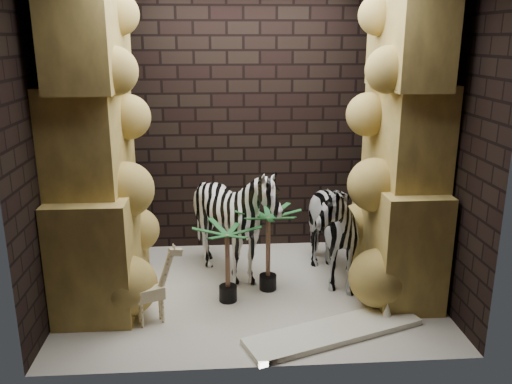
{
  "coord_description": "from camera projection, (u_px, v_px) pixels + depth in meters",
  "views": [
    {
      "loc": [
        -0.28,
        -4.76,
        2.41
      ],
      "look_at": [
        0.06,
        0.15,
        0.98
      ],
      "focal_mm": 37.42,
      "sensor_mm": 36.0,
      "label": 1
    }
  ],
  "objects": [
    {
      "name": "floor",
      "position": [
        251.0,
        292.0,
        5.25
      ],
      "size": [
        3.5,
        3.5,
        0.0
      ],
      "primitive_type": "plane",
      "color": "beige",
      "rests_on": "ground"
    },
    {
      "name": "palm_front",
      "position": [
        268.0,
        249.0,
        5.19
      ],
      "size": [
        0.36,
        0.36,
        0.85
      ],
      "primitive_type": null,
      "color": "#124519",
      "rests_on": "floor"
    },
    {
      "name": "palm_back",
      "position": [
        228.0,
        263.0,
        4.97
      ],
      "size": [
        0.36,
        0.36,
        0.77
      ],
      "primitive_type": null,
      "color": "#124519",
      "rests_on": "floor"
    },
    {
      "name": "giraffe_toy",
      "position": [
        150.0,
        286.0,
        4.57
      ],
      "size": [
        0.39,
        0.26,
        0.71
      ],
      "primitive_type": null,
      "rotation": [
        0.0,
        0.0,
        0.41
      ],
      "color": "beige",
      "rests_on": "floor"
    },
    {
      "name": "wall_back",
      "position": [
        244.0,
        121.0,
        6.03
      ],
      "size": [
        3.5,
        0.0,
        3.5
      ],
      "primitive_type": "plane",
      "rotation": [
        1.57,
        0.0,
        0.0
      ],
      "color": "black",
      "rests_on": "ground"
    },
    {
      "name": "wall_front",
      "position": [
        261.0,
        176.0,
        3.63
      ],
      "size": [
        3.5,
        0.0,
        3.5
      ],
      "primitive_type": "plane",
      "rotation": [
        -1.57,
        0.0,
        0.0
      ],
      "color": "black",
      "rests_on": "ground"
    },
    {
      "name": "surfboard",
      "position": [
        334.0,
        331.0,
        4.49
      ],
      "size": [
        1.59,
        0.9,
        0.05
      ],
      "primitive_type": "cube",
      "rotation": [
        0.0,
        0.0,
        0.35
      ],
      "color": "white",
      "rests_on": "floor"
    },
    {
      "name": "zebra_right",
      "position": [
        323.0,
        217.0,
        5.36
      ],
      "size": [
        0.78,
        1.21,
        1.34
      ],
      "primitive_type": "imported",
      "rotation": [
        0.0,
        0.0,
        0.16
      ],
      "color": "white",
      "rests_on": "floor"
    },
    {
      "name": "zebra_left",
      "position": [
        236.0,
        227.0,
        5.37
      ],
      "size": [
        1.2,
        1.4,
        1.14
      ],
      "primitive_type": "imported",
      "rotation": [
        0.0,
        0.0,
        -0.16
      ],
      "color": "white",
      "rests_on": "floor"
    },
    {
      "name": "wall_left",
      "position": [
        53.0,
        144.0,
        4.71
      ],
      "size": [
        0.0,
        3.0,
        3.0
      ],
      "primitive_type": "plane",
      "rotation": [
        1.57,
        0.0,
        1.57
      ],
      "color": "black",
      "rests_on": "ground"
    },
    {
      "name": "rock_pillar_left",
      "position": [
        93.0,
        144.0,
        4.74
      ],
      "size": [
        0.68,
        1.3,
        3.0
      ],
      "primitive_type": null,
      "color": "#D8B652",
      "rests_on": "floor"
    },
    {
      "name": "rock_pillar_right",
      "position": [
        404.0,
        140.0,
        4.92
      ],
      "size": [
        0.58,
        1.25,
        3.0
      ],
      "primitive_type": null,
      "color": "#D8B652",
      "rests_on": "floor"
    },
    {
      "name": "wall_right",
      "position": [
        438.0,
        139.0,
        4.95
      ],
      "size": [
        0.0,
        3.0,
        3.0
      ],
      "primitive_type": "plane",
      "rotation": [
        1.57,
        0.0,
        -1.57
      ],
      "color": "black",
      "rests_on": "ground"
    }
  ]
}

